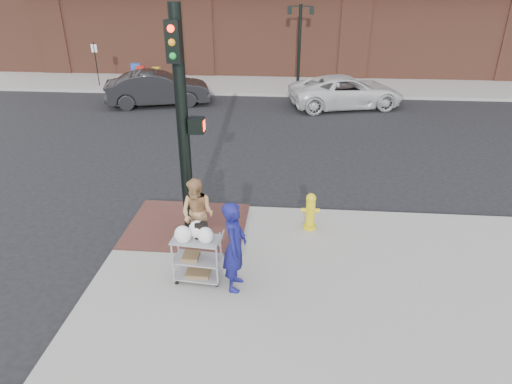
# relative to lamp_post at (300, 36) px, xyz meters

# --- Properties ---
(ground) EXTENTS (220.00, 220.00, 0.00)m
(ground) POSITION_rel_lamp_post_xyz_m (-2.00, -16.00, -2.62)
(ground) COLOR black
(ground) RESTS_ON ground
(sidewalk_far) EXTENTS (65.00, 36.00, 0.15)m
(sidewalk_far) POSITION_rel_lamp_post_xyz_m (10.50, 16.00, -2.54)
(sidewalk_far) COLOR gray
(sidewalk_far) RESTS_ON ground
(brick_curb_ramp) EXTENTS (2.80, 2.40, 0.01)m
(brick_curb_ramp) POSITION_rel_lamp_post_xyz_m (-2.60, -15.10, -2.46)
(brick_curb_ramp) COLOR #4B2823
(brick_curb_ramp) RESTS_ON sidewalk_near
(lamp_post) EXTENTS (1.32, 0.22, 4.00)m
(lamp_post) POSITION_rel_lamp_post_xyz_m (0.00, 0.00, 0.00)
(lamp_post) COLOR black
(lamp_post) RESTS_ON sidewalk_far
(parking_sign) EXTENTS (0.05, 0.05, 2.20)m
(parking_sign) POSITION_rel_lamp_post_xyz_m (-10.50, -1.00, -1.37)
(parking_sign) COLOR black
(parking_sign) RESTS_ON sidewalk_far
(traffic_signal_pole) EXTENTS (0.61, 0.51, 5.00)m
(traffic_signal_pole) POSITION_rel_lamp_post_xyz_m (-2.48, -15.23, 0.21)
(traffic_signal_pole) COLOR black
(traffic_signal_pole) RESTS_ON sidewalk_near
(woman_blue) EXTENTS (0.47, 0.68, 1.82)m
(woman_blue) POSITION_rel_lamp_post_xyz_m (-1.14, -17.32, -1.56)
(woman_blue) COLOR navy
(woman_blue) RESTS_ON sidewalk_near
(pedestrian_tan) EXTENTS (0.92, 0.81, 1.59)m
(pedestrian_tan) POSITION_rel_lamp_post_xyz_m (-2.13, -15.93, -1.67)
(pedestrian_tan) COLOR tan
(pedestrian_tan) RESTS_ON sidewalk_near
(sedan_dark) EXTENTS (4.96, 2.86, 1.54)m
(sedan_dark) POSITION_rel_lamp_post_xyz_m (-6.42, -4.00, -1.85)
(sedan_dark) COLOR black
(sedan_dark) RESTS_ON ground
(minivan_white) EXTENTS (5.54, 3.55, 1.42)m
(minivan_white) POSITION_rel_lamp_post_xyz_m (2.19, -3.63, -1.91)
(minivan_white) COLOR silver
(minivan_white) RESTS_ON ground
(utility_cart) EXTENTS (0.96, 0.59, 1.27)m
(utility_cart) POSITION_rel_lamp_post_xyz_m (-1.90, -17.17, -1.89)
(utility_cart) COLOR gray
(utility_cart) RESTS_ON sidewalk_near
(fire_hydrant) EXTENTS (0.43, 0.30, 0.92)m
(fire_hydrant) POSITION_rel_lamp_post_xyz_m (0.34, -14.98, -2.00)
(fire_hydrant) COLOR gold
(fire_hydrant) RESTS_ON sidewalk_near
(newsbox_red) EXTENTS (0.49, 0.45, 1.01)m
(newsbox_red) POSITION_rel_lamp_post_xyz_m (-8.22, -0.92, -1.96)
(newsbox_red) COLOR red
(newsbox_red) RESTS_ON sidewalk_far
(newsbox_yellow) EXTENTS (0.40, 0.36, 0.92)m
(newsbox_yellow) POSITION_rel_lamp_post_xyz_m (-7.48, -0.62, -2.01)
(newsbox_yellow) COLOR gold
(newsbox_yellow) RESTS_ON sidewalk_far
(newsbox_blue) EXTENTS (0.56, 0.53, 1.08)m
(newsbox_blue) POSITION_rel_lamp_post_xyz_m (-8.60, -0.53, -1.93)
(newsbox_blue) COLOR blue
(newsbox_blue) RESTS_ON sidewalk_far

